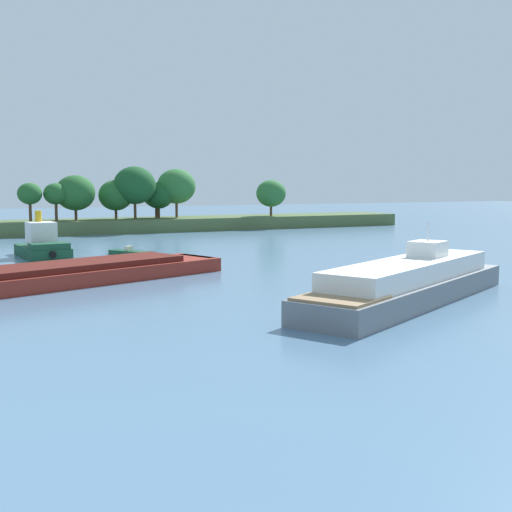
% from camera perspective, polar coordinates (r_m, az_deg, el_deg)
% --- Properties ---
extents(treeline_island, '(77.78, 10.36, 10.69)m').
position_cam_1_polar(treeline_island, '(112.31, -7.21, 4.02)').
color(treeline_island, '#4C6038').
rests_on(treeline_island, ground).
extents(fishing_skiff, '(4.27, 5.69, 0.98)m').
position_cam_1_polar(fishing_skiff, '(74.41, -10.72, 0.29)').
color(fishing_skiff, '#19472D').
rests_on(fishing_skiff, ground).
extents(white_riverboat, '(22.78, 14.82, 5.32)m').
position_cam_1_polar(white_riverboat, '(45.09, 13.16, -2.29)').
color(white_riverboat, slate).
rests_on(white_riverboat, ground).
extents(tugboat, '(4.93, 9.82, 4.97)m').
position_cam_1_polar(tugboat, '(74.55, -18.02, 0.87)').
color(tugboat, '#19472D').
rests_on(tugboat, ground).
extents(cargo_barge, '(36.65, 17.95, 5.79)m').
position_cam_1_polar(cargo_barge, '(51.61, -21.30, -1.94)').
color(cargo_barge, maroon).
rests_on(cargo_barge, ground).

